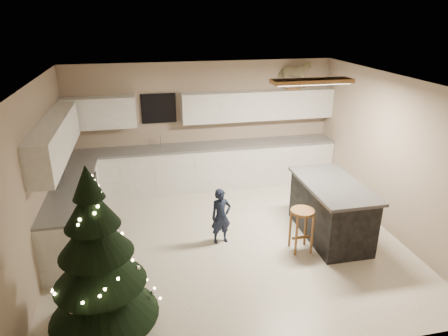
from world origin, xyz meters
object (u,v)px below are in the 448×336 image
(island, at_px, (331,210))
(bar_stool, at_px, (302,220))
(toddler, at_px, (221,216))
(christmas_tree, at_px, (99,267))
(rocking_horse, at_px, (294,74))

(island, relative_size, bar_stool, 2.42)
(toddler, bearing_deg, christmas_tree, -147.81)
(bar_stool, relative_size, rocking_horse, 0.94)
(bar_stool, xyz_separation_m, rocking_horse, (0.85, 2.82, 1.78))
(christmas_tree, relative_size, rocking_horse, 2.80)
(christmas_tree, height_order, toddler, christmas_tree)
(island, height_order, toddler, island)
(island, distance_m, toddler, 1.82)
(bar_stool, height_order, rocking_horse, rocking_horse)
(island, xyz_separation_m, toddler, (-1.81, 0.17, -0.01))
(toddler, height_order, rocking_horse, rocking_horse)
(christmas_tree, xyz_separation_m, toddler, (1.72, 1.59, -0.39))
(island, bearing_deg, toddler, 174.57)
(bar_stool, xyz_separation_m, toddler, (-1.18, 0.49, -0.06))
(christmas_tree, distance_m, rocking_horse, 5.62)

